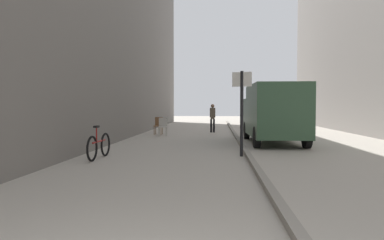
# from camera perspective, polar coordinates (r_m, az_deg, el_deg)

# --- Properties ---
(ground_plane) EXTENTS (80.00, 80.00, 0.00)m
(ground_plane) POSITION_cam_1_polar(r_m,az_deg,el_deg) (13.95, 1.48, -4.04)
(ground_plane) COLOR #A8A093
(kerb_strip) EXTENTS (0.16, 40.00, 0.12)m
(kerb_strip) POSITION_cam_1_polar(r_m,az_deg,el_deg) (13.96, 7.99, -3.81)
(kerb_strip) COLOR gray
(kerb_strip) RESTS_ON ground_plane
(pedestrian_main_foreground) EXTENTS (0.33, 0.22, 1.66)m
(pedestrian_main_foreground) POSITION_cam_1_polar(r_m,az_deg,el_deg) (20.38, 3.39, 0.65)
(pedestrian_main_foreground) COLOR black
(pedestrian_main_foreground) RESTS_ON ground_plane
(delivery_van) EXTENTS (2.12, 5.16, 2.39)m
(delivery_van) POSITION_cam_1_polar(r_m,az_deg,el_deg) (14.77, 13.18, 1.24)
(delivery_van) COLOR #335138
(delivery_van) RESTS_ON ground_plane
(street_sign_post) EXTENTS (0.58, 0.21, 2.60)m
(street_sign_post) POSITION_cam_1_polar(r_m,az_deg,el_deg) (10.70, 8.15, 2.31)
(street_sign_post) COLOR black
(street_sign_post) RESTS_ON ground_plane
(bicycle_leaning) EXTENTS (0.12, 1.77, 0.98)m
(bicycle_leaning) POSITION_cam_1_polar(r_m,az_deg,el_deg) (10.51, -14.98, -4.10)
(bicycle_leaning) COLOR black
(bicycle_leaning) RESTS_ON ground_plane
(cafe_chair_near_window) EXTENTS (0.46, 0.46, 0.94)m
(cafe_chair_near_window) POSITION_cam_1_polar(r_m,az_deg,el_deg) (18.92, -5.49, -0.73)
(cafe_chair_near_window) COLOR brown
(cafe_chair_near_window) RESTS_ON ground_plane
(cafe_chair_by_doorway) EXTENTS (0.45, 0.45, 0.94)m
(cafe_chair_by_doorway) POSITION_cam_1_polar(r_m,az_deg,el_deg) (17.92, -4.80, -0.89)
(cafe_chair_by_doorway) COLOR #B7B2A8
(cafe_chair_by_doorway) RESTS_ON ground_plane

